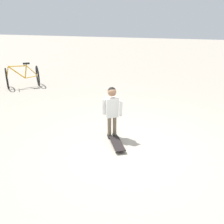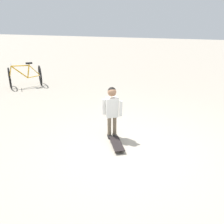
% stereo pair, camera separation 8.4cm
% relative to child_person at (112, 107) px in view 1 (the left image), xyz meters
% --- Properties ---
extents(ground_plane, '(50.00, 50.00, 0.00)m').
position_rel_child_person_xyz_m(ground_plane, '(0.41, 0.52, -0.66)').
color(ground_plane, '#9E9384').
extents(child_person, '(0.26, 0.41, 1.06)m').
position_rel_child_person_xyz_m(child_person, '(0.00, 0.00, 0.00)').
color(child_person, brown).
rests_on(child_person, ground).
extents(skateboard, '(0.60, 0.45, 0.07)m').
position_rel_child_person_xyz_m(skateboard, '(0.36, 0.21, -0.60)').
color(skateboard, black).
rests_on(skateboard, ground).
extents(bicycle_mid, '(1.23, 1.28, 0.85)m').
position_rel_child_person_xyz_m(bicycle_mid, '(-2.71, -4.08, -0.28)').
color(bicycle_mid, black).
rests_on(bicycle_mid, ground).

